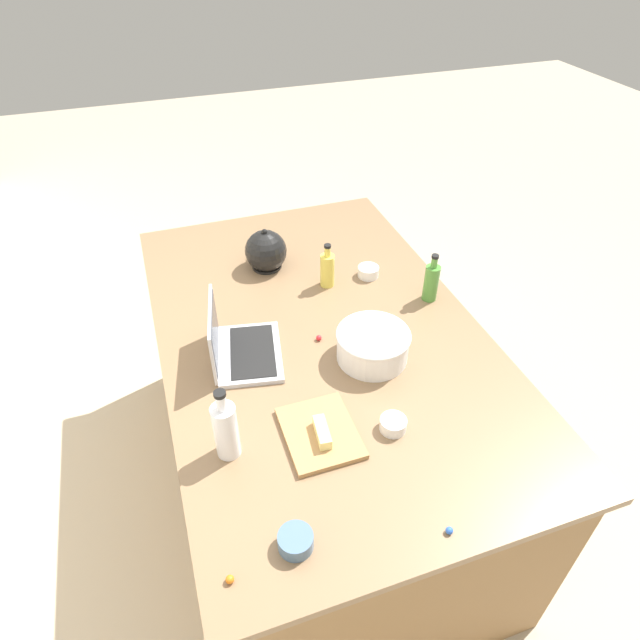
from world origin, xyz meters
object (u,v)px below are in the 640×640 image
Objects in this scene: mixing_bowl_large at (373,345)px; laptop at (238,347)px; bottle_oil at (327,269)px; kettle at (266,251)px; bottle_vinegar at (226,429)px; ramekin_small at (296,541)px; cutting_board at (320,433)px; ramekin_wide at (368,272)px; butter_stick_left at (322,432)px; bottle_olive at (431,282)px; ramekin_medium at (393,424)px.

laptop is at bearing 70.64° from mixing_bowl_large.
bottle_oil is at bearing -54.65° from laptop.
bottle_vinegar is at bearing 159.10° from kettle.
cutting_board is at bearing -28.61° from ramekin_small.
ramekin_wide is at bearing -88.87° from bottle_oil.
bottle_vinegar is at bearing 80.15° from butter_stick_left.
cutting_board is at bearing 128.71° from bottle_olive.
bottle_oil is (0.22, 0.36, -0.01)m from bottle_olive.
mixing_bowl_large is at bearing -44.77° from butter_stick_left.
ramekin_wide is at bearing -63.23° from laptop.
bottle_vinegar is 1.03m from ramekin_wide.
bottle_vinegar is at bearing 113.19° from mixing_bowl_large.
kettle reaches higher than mixing_bowl_large.
laptop is 4.17× the size of ramekin_medium.
ramekin_medium is (-0.79, 0.06, -0.06)m from bottle_oil.
laptop is 0.47m from butter_stick_left.
bottle_oil is at bearing 58.08° from bottle_olive.
mixing_bowl_large is at bearing -11.60° from ramekin_medium.
bottle_vinegar is (-0.40, 0.12, 0.06)m from laptop.
laptop reaches higher than kettle.
ramekin_medium is at bearing 143.32° from bottle_olive.
laptop reaches higher than ramekin_medium.
kettle is at bearing 52.24° from bottle_olive.
ramekin_wide is (1.05, -0.64, -0.00)m from ramekin_small.
kettle is (0.44, 0.56, -0.00)m from bottle_olive.
bottle_vinegar is 2.32× the size of butter_stick_left.
laptop is at bearing 96.45° from bottle_olive.
laptop is at bearing 19.73° from butter_stick_left.
bottle_oil is at bearing -23.38° from ramekin_small.
mixing_bowl_large reaches higher than ramekin_wide.
kettle is (0.21, 0.20, 0.00)m from bottle_oil.
laptop is 1.36× the size of bottle_vinegar.
bottle_vinegar is at bearing 117.98° from bottle_olive.
ramekin_small is (-0.74, 0.01, -0.02)m from laptop.
bottle_olive is at bearing -62.02° from bottle_vinegar.
bottle_vinegar reaches higher than bottle_olive.
bottle_olive is at bearing -127.76° from kettle.
kettle reaches higher than ramekin_small.
ramekin_wide is (0.76, -0.47, -0.01)m from butter_stick_left.
cutting_board is at bearing 175.33° from kettle.
kettle is at bearing -20.90° from bottle_vinegar.
bottle_oil is 0.81m from butter_stick_left.
kettle is 1.94× the size of butter_stick_left.
kettle reaches higher than cutting_board.
mixing_bowl_large is 0.61m from bottle_vinegar.
bottle_olive is 0.82m from cutting_board.
kettle reaches higher than butter_stick_left.
ramekin_wide reaches higher than ramekin_medium.
butter_stick_left is (-0.44, -0.16, -0.01)m from laptop.
ramekin_small is (-1.05, 0.45, -0.05)m from bottle_oil.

